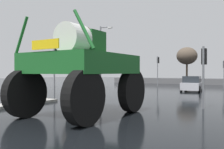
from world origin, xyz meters
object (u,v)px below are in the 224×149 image
object	(u,v)px
sedan_ahead	(192,84)
bare_tree_left	(79,41)
traffic_signal_near_left	(56,60)
oversize_sprayer	(82,69)
traffic_signal_far_left	(158,64)
traffic_signal_far_right	(224,68)
traffic_signal_near_right	(204,63)
streetlight_far_left	(101,54)
bare_tree_far_center	(187,56)

from	to	relation	value
sedan_ahead	bare_tree_left	bearing A→B (deg)	99.90
sedan_ahead	bare_tree_left	distance (m)	13.29
sedan_ahead	traffic_signal_near_left	size ratio (longest dim) A/B	1.10
oversize_sprayer	bare_tree_left	world-z (taller)	bare_tree_left
traffic_signal_far_left	bare_tree_left	size ratio (longest dim) A/B	0.56
oversize_sprayer	bare_tree_left	xyz separation A→B (m)	(-10.72, 13.55, 3.49)
oversize_sprayer	traffic_signal_far_right	distance (m)	23.59
bare_tree_left	traffic_signal_near_right	bearing A→B (deg)	-30.28
streetlight_far_left	oversize_sprayer	bearing A→B (deg)	-60.08
traffic_signal_near_left	oversize_sprayer	bearing A→B (deg)	-38.08
traffic_signal_far_left	traffic_signal_far_right	bearing A→B (deg)	0.08
traffic_signal_near_right	bare_tree_far_center	size ratio (longest dim) A/B	0.56
traffic_signal_near_right	streetlight_far_left	bearing A→B (deg)	141.15
traffic_signal_far_right	oversize_sprayer	bearing A→B (deg)	-98.68
streetlight_far_left	bare_tree_far_center	world-z (taller)	streetlight_far_left
bare_tree_left	bare_tree_far_center	xyz separation A→B (m)	(8.19, 16.91, -1.09)
traffic_signal_near_right	traffic_signal_far_left	xyz separation A→B (m)	(-9.17, 18.60, 0.61)
bare_tree_left	bare_tree_far_center	bearing A→B (deg)	64.15
streetlight_far_left	bare_tree_far_center	bearing A→B (deg)	67.13
traffic_signal_far_left	bare_tree_far_center	bearing A→B (deg)	72.85
bare_tree_far_center	traffic_signal_near_right	bearing A→B (deg)	-74.88
sedan_ahead	bare_tree_far_center	size ratio (longest dim) A/B	0.72
oversize_sprayer	traffic_signal_far_right	world-z (taller)	oversize_sprayer
sedan_ahead	traffic_signal_near_left	distance (m)	14.13
bare_tree_left	streetlight_far_left	bearing A→B (deg)	45.34
oversize_sprayer	sedan_ahead	size ratio (longest dim) A/B	1.38
traffic_signal_near_left	traffic_signal_far_left	xyz separation A→B (m)	(1.25, 18.61, 0.17)
traffic_signal_near_right	traffic_signal_far_left	world-z (taller)	traffic_signal_far_left
traffic_signal_far_left	streetlight_far_left	xyz separation A→B (m)	(-4.14, -7.88, 1.08)
streetlight_far_left	traffic_signal_far_right	bearing A→B (deg)	32.41
oversize_sprayer	bare_tree_far_center	xyz separation A→B (m)	(-2.53, 30.46, 2.41)
traffic_signal_near_right	sedan_ahead	bearing A→B (deg)	104.87
sedan_ahead	traffic_signal_far_right	world-z (taller)	traffic_signal_far_right
traffic_signal_near_right	bare_tree_far_center	distance (m)	26.76
oversize_sprayer	streetlight_far_left	bearing A→B (deg)	31.20
traffic_signal_near_left	bare_tree_far_center	bearing A→B (deg)	82.35
oversize_sprayer	streetlight_far_left	xyz separation A→B (m)	(-8.87, 15.42, 2.00)
traffic_signal_near_right	traffic_signal_far_left	distance (m)	20.75
traffic_signal_near_left	traffic_signal_far_left	size ratio (longest dim) A/B	0.94
traffic_signal_near_left	traffic_signal_far_left	bearing A→B (deg)	86.16
traffic_signal_near_right	traffic_signal_far_right	xyz separation A→B (m)	(-0.87, 18.61, 0.07)
streetlight_far_left	bare_tree_far_center	distance (m)	16.33
sedan_ahead	traffic_signal_near_right	bearing A→B (deg)	-169.70
sedan_ahead	bare_tree_left	size ratio (longest dim) A/B	0.58
sedan_ahead	traffic_signal_far_left	distance (m)	9.25
traffic_signal_near_left	bare_tree_far_center	xyz separation A→B (m)	(3.46, 25.77, 1.65)
traffic_signal_far_right	traffic_signal_far_left	bearing A→B (deg)	-179.92
traffic_signal_near_left	streetlight_far_left	distance (m)	11.18
oversize_sprayer	traffic_signal_near_left	bearing A→B (deg)	53.19
traffic_signal_near_right	traffic_signal_far_left	bearing A→B (deg)	116.24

